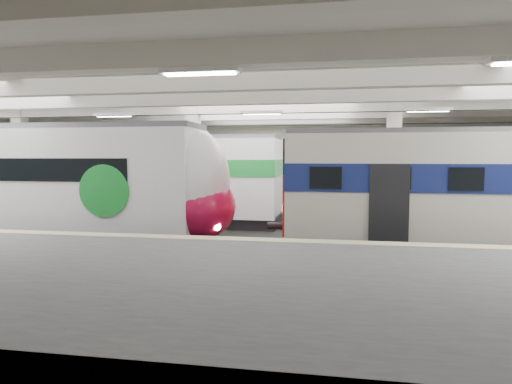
# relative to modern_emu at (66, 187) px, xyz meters

# --- Properties ---
(station_hall) EXTENTS (36.00, 24.00, 5.75)m
(station_hall) POSITION_rel_modern_emu_xyz_m (6.89, -1.74, 1.07)
(station_hall) COLOR black
(station_hall) RESTS_ON ground
(modern_emu) EXTENTS (13.67, 2.82, 4.42)m
(modern_emu) POSITION_rel_modern_emu_xyz_m (0.00, 0.00, 0.00)
(modern_emu) COLOR white
(modern_emu) RESTS_ON ground
(older_rer) EXTENTS (12.38, 2.73, 4.13)m
(older_rer) POSITION_rel_modern_emu_xyz_m (14.17, 0.00, -0.00)
(older_rer) COLOR beige
(older_rer) RESTS_ON ground
(far_train) EXTENTS (13.28, 3.08, 4.25)m
(far_train) POSITION_rel_modern_emu_xyz_m (0.60, 5.50, 0.02)
(far_train) COLOR white
(far_train) RESTS_ON ground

